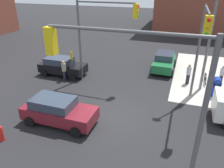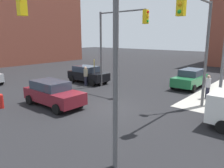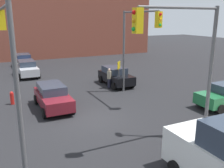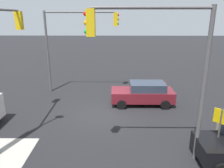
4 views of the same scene
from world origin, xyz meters
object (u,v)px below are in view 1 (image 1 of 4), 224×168
at_px(traffic_signal_se_corner, 137,83).
at_px(street_lamp_corner, 209,30).
at_px(hatchback_green, 164,61).
at_px(bicycle_at_crosswalk, 67,66).
at_px(sedan_black, 62,66).
at_px(fire_hydrant, 1,133).
at_px(pedestrian_waiting, 222,74).
at_px(sedan_maroon, 58,111).
at_px(pedestrian_crossing, 64,70).
at_px(traffic_signal_ne_corner, 202,40).
at_px(mailbox_blue, 216,86).
at_px(traffic_signal_nw_corner, 100,27).
at_px(pedestrian_walking_north, 189,74).
at_px(bicycle_leaning_on_fence, 205,79).

distance_m(traffic_signal_se_corner, street_lamp_corner, 10.36).
distance_m(hatchback_green, bicycle_at_crosswalk, 9.28).
bearing_deg(sedan_black, street_lamp_corner, 3.33).
distance_m(fire_hydrant, pedestrian_waiting, 16.55).
distance_m(street_lamp_corner, sedan_maroon, 11.44).
distance_m(traffic_signal_se_corner, pedestrian_crossing, 12.16).
relative_size(traffic_signal_ne_corner, mailbox_blue, 4.55).
height_order(traffic_signal_nw_corner, pedestrian_walking_north, traffic_signal_nw_corner).
distance_m(pedestrian_waiting, pedestrian_walking_north, 2.75).
xyz_separation_m(traffic_signal_se_corner, bicycle_leaning_on_fence, (3.33, 11.70, -4.30)).
xyz_separation_m(traffic_signal_nw_corner, hatchback_green, (4.61, 4.60, -3.75)).
bearing_deg(pedestrian_crossing, pedestrian_waiting, -175.46).
bearing_deg(bicycle_leaning_on_fence, hatchback_green, 152.57).
distance_m(traffic_signal_ne_corner, pedestrian_crossing, 10.98).
bearing_deg(sedan_maroon, traffic_signal_ne_corner, 31.27).
bearing_deg(sedan_black, pedestrian_waiting, 10.92).
bearing_deg(traffic_signal_se_corner, pedestrian_crossing, 134.19).
height_order(street_lamp_corner, sedan_maroon, street_lamp_corner).
xyz_separation_m(bicycle_leaning_on_fence, bicycle_at_crosswalk, (-12.40, -1.20, 0.00)).
distance_m(street_lamp_corner, bicycle_at_crosswalk, 12.59).
bearing_deg(street_lamp_corner, mailbox_blue, -22.20).
xyz_separation_m(traffic_signal_ne_corner, bicycle_at_crosswalk, (-11.30, 3.24, -4.23)).
height_order(street_lamp_corner, bicycle_at_crosswalk, street_lamp_corner).
height_order(traffic_signal_nw_corner, traffic_signal_ne_corner, same).
xyz_separation_m(mailbox_blue, bicycle_at_crosswalk, (-13.00, 1.00, -0.42)).
relative_size(street_lamp_corner, hatchback_green, 1.90).
distance_m(street_lamp_corner, mailbox_blue, 4.15).
xyz_separation_m(fire_hydrant, pedestrian_waiting, (11.80, 11.60, 0.35)).
bearing_deg(pedestrian_waiting, sedan_black, 175.00).
bearing_deg(traffic_signal_nw_corner, street_lamp_corner, 7.35).
height_order(traffic_signal_nw_corner, bicycle_leaning_on_fence, traffic_signal_nw_corner).
distance_m(sedan_black, sedan_maroon, 7.52).
height_order(street_lamp_corner, fire_hydrant, street_lamp_corner).
distance_m(traffic_signal_se_corner, sedan_maroon, 7.02).
bearing_deg(bicycle_leaning_on_fence, sedan_black, -168.95).
relative_size(bicycle_leaning_on_fence, bicycle_at_crosswalk, 1.00).
xyz_separation_m(sedan_maroon, pedestrian_waiting, (9.76, 9.17, -0.01)).
distance_m(traffic_signal_se_corner, traffic_signal_ne_corner, 7.60).
relative_size(sedan_maroon, hatchback_green, 1.04).
bearing_deg(pedestrian_walking_north, pedestrian_crossing, -161.63).
bearing_deg(traffic_signal_nw_corner, bicycle_leaning_on_fence, 18.06).
height_order(mailbox_blue, sedan_black, sedan_black).
relative_size(pedestrian_walking_north, bicycle_at_crosswalk, 0.99).
height_order(sedan_maroon, pedestrian_waiting, sedan_maroon).
distance_m(pedestrian_waiting, bicycle_at_crosswalk, 13.68).
bearing_deg(fire_hydrant, bicycle_at_crosswalk, 100.03).
xyz_separation_m(traffic_signal_nw_corner, sedan_maroon, (-0.29, -6.27, -3.75)).
bearing_deg(traffic_signal_se_corner, traffic_signal_nw_corner, 118.76).
xyz_separation_m(hatchback_green, pedestrian_crossing, (-7.73, -5.30, 0.07)).
height_order(traffic_signal_nw_corner, sedan_black, traffic_signal_nw_corner).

